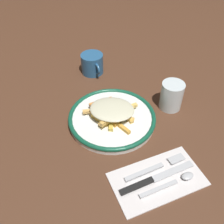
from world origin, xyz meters
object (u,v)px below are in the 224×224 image
object	(u,v)px
plate	(112,118)
knife	(151,180)
fries_heap	(111,112)
coffee_mug	(92,64)
fork	(156,167)
spoon	(176,181)
water_glass	(172,96)
napkin	(157,179)

from	to	relation	value
plate	knife	bearing A→B (deg)	-2.74
fries_heap	knife	xyz separation A→B (m)	(0.24, -0.01, -0.03)
coffee_mug	fork	bearing A→B (deg)	-4.18
plate	knife	xyz separation A→B (m)	(0.24, -0.01, -0.00)
spoon	water_glass	bearing A→B (deg)	146.91
spoon	coffee_mug	world-z (taller)	coffee_mug
water_glass	napkin	bearing A→B (deg)	-42.20
fries_heap	spoon	xyz separation A→B (m)	(0.27, 0.05, -0.03)
fries_heap	coffee_mug	size ratio (longest dim) A/B	1.64
napkin	knife	bearing A→B (deg)	-92.36
plate	fork	distance (m)	0.21
spoon	fries_heap	bearing A→B (deg)	-170.20
water_glass	coffee_mug	size ratio (longest dim) A/B	0.85
knife	water_glass	bearing A→B (deg)	135.03
water_glass	coffee_mug	distance (m)	0.33
napkin	knife	size ratio (longest dim) A/B	1.10
plate	fork	xyz separation A→B (m)	(0.21, 0.02, -0.00)
plate	fork	bearing A→B (deg)	5.34
fries_heap	fork	xyz separation A→B (m)	(0.21, 0.02, -0.03)
fries_heap	knife	distance (m)	0.24
water_glass	spoon	bearing A→B (deg)	-33.09
plate	water_glass	bearing A→B (deg)	82.80
fork	napkin	bearing A→B (deg)	-23.88
water_glass	fork	bearing A→B (deg)	-44.30
fork	knife	size ratio (longest dim) A/B	0.84
napkin	spoon	distance (m)	0.05
knife	coffee_mug	distance (m)	0.51
fork	water_glass	size ratio (longest dim) A/B	1.91
fork	knife	world-z (taller)	knife
fries_heap	napkin	xyz separation A→B (m)	(0.24, 0.01, -0.04)
spoon	coffee_mug	distance (m)	0.54
plate	napkin	distance (m)	0.24
fries_heap	fork	bearing A→B (deg)	6.38
fork	knife	bearing A→B (deg)	-49.27
fries_heap	fork	size ratio (longest dim) A/B	1.00
knife	water_glass	xyz separation A→B (m)	(-0.21, 0.21, 0.03)
spoon	coffee_mug	bearing A→B (deg)	178.66
plate	napkin	bearing A→B (deg)	1.80
fork	spoon	distance (m)	0.06
plate	fries_heap	bearing A→B (deg)	-52.61
napkin	water_glass	xyz separation A→B (m)	(-0.21, 0.19, 0.04)
fries_heap	fork	distance (m)	0.21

